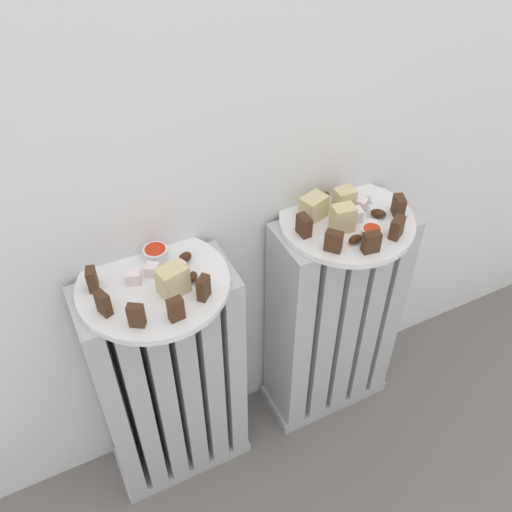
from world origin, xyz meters
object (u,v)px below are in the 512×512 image
(plate_left, at_px, (153,284))
(jam_bowl_left, at_px, (156,253))
(radiator_left, at_px, (171,384))
(plate_right, at_px, (347,221))
(radiator_right, at_px, (333,321))
(fork, at_px, (368,208))
(jam_bowl_right, at_px, (371,233))

(plate_left, height_order, jam_bowl_left, jam_bowl_left)
(radiator_left, bearing_deg, plate_right, 0.00)
(plate_right, bearing_deg, radiator_right, 0.00)
(radiator_right, relative_size, fork, 6.22)
(radiator_right, distance_m, jam_bowl_right, 0.32)
(plate_left, distance_m, jam_bowl_right, 0.39)
(radiator_right, relative_size, jam_bowl_right, 14.80)
(plate_right, relative_size, fork, 2.88)
(plate_right, height_order, fork, fork)
(jam_bowl_left, bearing_deg, fork, -6.28)
(jam_bowl_right, bearing_deg, plate_right, 93.77)
(radiator_right, xyz_separation_m, plate_right, (-0.00, 0.00, 0.29))
(radiator_right, relative_size, jam_bowl_left, 12.82)
(jam_bowl_left, xyz_separation_m, fork, (0.41, -0.05, -0.01))
(plate_right, height_order, jam_bowl_right, jam_bowl_right)
(plate_left, xyz_separation_m, jam_bowl_right, (0.39, -0.07, 0.02))
(jam_bowl_right, distance_m, fork, 0.09)
(jam_bowl_right, bearing_deg, radiator_left, 169.79)
(jam_bowl_left, bearing_deg, radiator_left, -114.88)
(radiator_right, xyz_separation_m, jam_bowl_left, (-0.36, 0.05, 0.31))
(jam_bowl_right, bearing_deg, jam_bowl_left, 161.65)
(fork, bearing_deg, radiator_left, -179.25)
(radiator_left, bearing_deg, jam_bowl_left, 65.12)
(jam_bowl_left, height_order, fork, jam_bowl_left)
(radiator_left, bearing_deg, plate_left, 0.00)
(radiator_right, height_order, plate_right, plate_right)
(jam_bowl_left, distance_m, fork, 0.41)
(plate_left, relative_size, jam_bowl_right, 6.86)
(plate_left, bearing_deg, radiator_right, 0.00)
(radiator_right, bearing_deg, fork, 6.36)
(jam_bowl_left, relative_size, jam_bowl_right, 1.15)
(jam_bowl_right, relative_size, fork, 0.42)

